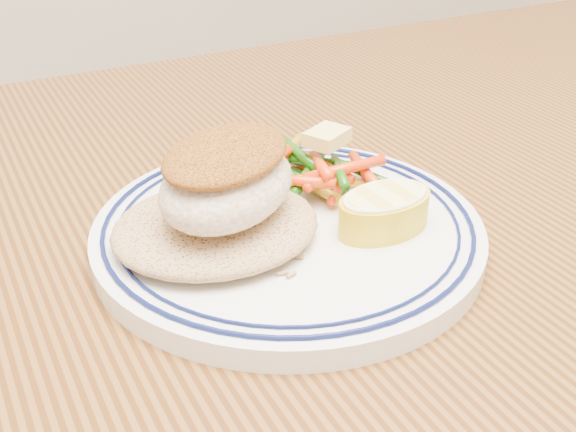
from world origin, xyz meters
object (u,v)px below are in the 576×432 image
Objects in this scene: dining_table at (360,384)px; rice_pilaf at (216,222)px; fish_fillet at (227,177)px; vegetable_pile at (319,171)px; plate at (288,230)px; lemon_wedge at (384,210)px.

rice_pilaf is at bearing 148.19° from dining_table.
rice_pilaf is 1.06× the size of fish_fillet.
rice_pilaf is 0.09m from vegetable_pile.
plate is 0.05m from vegetable_pile.
fish_fillet is 1.20× the size of vegetable_pile.
rice_pilaf is at bearing 145.12° from fish_fillet.
fish_fillet is (0.01, -0.00, 0.03)m from rice_pilaf.
plate is at bearing -3.25° from rice_pilaf.
fish_fillet reaches higher than rice_pilaf.
rice_pilaf is 1.28× the size of vegetable_pile.
vegetable_pile is at bearing 21.81° from fish_fillet.
rice_pilaf is at bearing 159.42° from lemon_wedge.
dining_table is 0.15m from vegetable_pile.
dining_table is at bearing -31.81° from rice_pilaf.
vegetable_pile reaches higher than plate.
fish_fillet is 0.10m from lemon_wedge.
dining_table is 22.58× the size of lemon_wedge.
plate is 0.06m from lemon_wedge.
fish_fillet reaches higher than vegetable_pile.
rice_pilaf reaches higher than plate.
dining_table is at bearing -31.52° from fish_fillet.
vegetable_pile is at bearing 17.56° from rice_pilaf.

